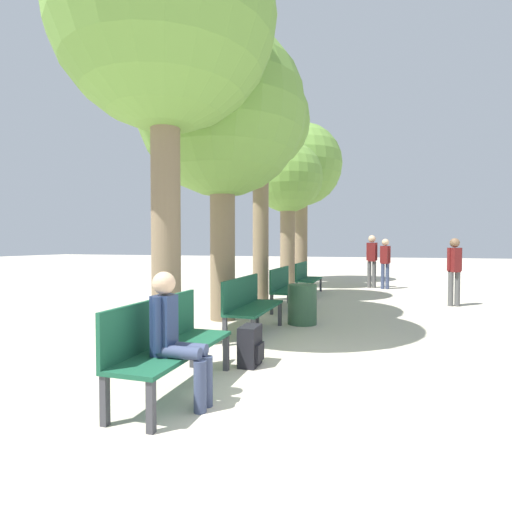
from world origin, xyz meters
The scene contains 16 objects.
ground_plane centered at (0.00, 0.00, 0.00)m, with size 80.00×80.00×0.00m, color beige.
bench_row_0 centered at (-1.90, 0.09, 0.53)m, with size 0.52×1.70×0.93m.
bench_row_1 centered at (-1.90, 2.75, 0.53)m, with size 0.52×1.70×0.93m.
bench_row_2 centered at (-1.90, 5.40, 0.53)m, with size 0.52×1.70×0.93m.
bench_row_3 centered at (-1.90, 8.06, 0.53)m, with size 0.52×1.70×0.93m.
tree_row_0 centered at (-2.78, 1.64, 4.60)m, with size 3.15×3.15×6.23m.
tree_row_1 centered at (-2.78, 3.79, 3.94)m, with size 3.21×3.21×5.60m.
tree_row_2 centered at (-2.78, 6.40, 4.49)m, with size 2.50×2.50×5.84m.
tree_row_3 centered at (-2.78, 9.55, 3.55)m, with size 2.32×2.32×4.83m.
tree_row_4 centered at (-2.78, 11.85, 4.42)m, with size 3.16×3.16×6.08m.
person_seated centered at (-1.65, -0.18, 0.66)m, with size 0.55×0.31×1.23m.
backpack centered at (-1.36, 1.16, 0.24)m, with size 0.25×0.37×0.48m.
pedestrian_near centered at (1.83, 6.93, 0.92)m, with size 0.33×0.28×1.61m.
pedestrian_mid centered at (-0.09, 10.40, 1.00)m, with size 0.35×0.24×1.75m.
pedestrian_far centered at (0.33, 10.16, 0.93)m, with size 0.33×0.27×1.63m.
trash_bin centered at (-1.22, 3.82, 0.36)m, with size 0.53×0.53×0.73m.
Camera 1 is at (0.12, -3.41, 1.49)m, focal length 28.00 mm.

